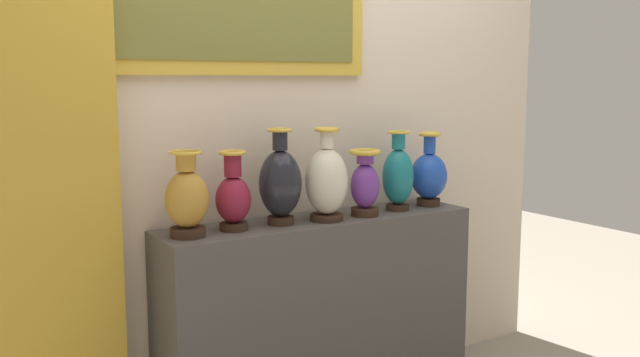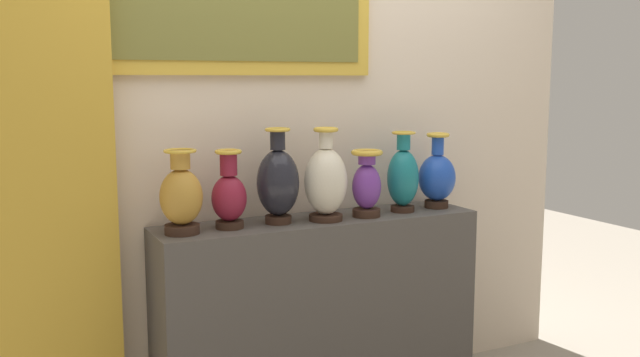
% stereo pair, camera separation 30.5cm
% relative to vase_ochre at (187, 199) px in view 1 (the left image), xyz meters
% --- Properties ---
extents(display_shelf, '(1.47, 0.34, 0.88)m').
position_rel_vase_ochre_xyz_m(display_shelf, '(0.63, 0.02, -0.59)').
color(display_shelf, '#4C4742').
rests_on(display_shelf, ground_plane).
extents(back_wall, '(2.99, 0.14, 2.73)m').
position_rel_vase_ochre_xyz_m(back_wall, '(0.62, 0.25, 0.35)').
color(back_wall, beige).
rests_on(back_wall, ground_plane).
extents(curtain_gold, '(0.47, 0.08, 2.48)m').
position_rel_vase_ochre_xyz_m(curtain_gold, '(-0.46, 0.13, 0.21)').
color(curtain_gold, gold).
rests_on(curtain_gold, ground_plane).
extents(vase_ochre, '(0.17, 0.17, 0.34)m').
position_rel_vase_ochre_xyz_m(vase_ochre, '(0.00, 0.00, 0.00)').
color(vase_ochre, '#382319').
rests_on(vase_ochre, display_shelf).
extents(vase_burgundy, '(0.14, 0.14, 0.33)m').
position_rel_vase_ochre_xyz_m(vase_burgundy, '(0.20, 0.01, -0.01)').
color(vase_burgundy, '#382319').
rests_on(vase_burgundy, display_shelf).
extents(vase_onyx, '(0.18, 0.18, 0.41)m').
position_rel_vase_ochre_xyz_m(vase_onyx, '(0.42, 0.02, 0.03)').
color(vase_onyx, '#382319').
rests_on(vase_onyx, display_shelf).
extents(vase_ivory, '(0.19, 0.19, 0.41)m').
position_rel_vase_ochre_xyz_m(vase_ivory, '(0.63, -0.02, 0.02)').
color(vase_ivory, '#382319').
rests_on(vase_ivory, display_shelf).
extents(vase_violet, '(0.14, 0.14, 0.30)m').
position_rel_vase_ochre_xyz_m(vase_violet, '(0.83, -0.02, -0.00)').
color(vase_violet, '#382319').
rests_on(vase_violet, display_shelf).
extents(vase_teal, '(0.15, 0.15, 0.37)m').
position_rel_vase_ochre_xyz_m(vase_teal, '(1.04, 0.01, 0.01)').
color(vase_teal, '#382319').
rests_on(vase_teal, display_shelf).
extents(vase_sapphire, '(0.18, 0.18, 0.36)m').
position_rel_vase_ochre_xyz_m(vase_sapphire, '(1.25, 0.02, -0.00)').
color(vase_sapphire, '#382319').
rests_on(vase_sapphire, display_shelf).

